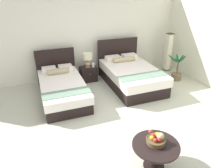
# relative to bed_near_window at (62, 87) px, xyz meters

# --- Properties ---
(ground_plane) EXTENTS (10.05, 9.20, 0.02)m
(ground_plane) POSITION_rel_bed_near_window_xyz_m (1.02, -1.51, -0.29)
(ground_plane) COLOR beige
(wall_back) EXTENTS (10.05, 0.12, 2.85)m
(wall_back) POSITION_rel_bed_near_window_xyz_m (1.02, 1.29, 1.15)
(wall_back) COLOR white
(wall_back) RESTS_ON ground
(wall_side_right) EXTENTS (0.12, 4.80, 2.85)m
(wall_side_right) POSITION_rel_bed_near_window_xyz_m (4.25, -1.11, 1.15)
(wall_side_right) COLOR white
(wall_side_right) RESTS_ON ground
(bed_near_window) EXTENTS (1.17, 2.23, 1.07)m
(bed_near_window) POSITION_rel_bed_near_window_xyz_m (0.00, 0.00, 0.00)
(bed_near_window) COLOR black
(bed_near_window) RESTS_ON ground
(bed_near_corner) EXTENTS (1.39, 2.24, 1.20)m
(bed_near_corner) POSITION_rel_bed_near_window_xyz_m (2.05, -0.01, 0.05)
(bed_near_corner) COLOR black
(bed_near_corner) RESTS_ON ground
(nightstand) EXTENTS (0.51, 0.41, 0.45)m
(nightstand) POSITION_rel_bed_near_window_xyz_m (0.95, 0.77, -0.05)
(nightstand) COLOR black
(nightstand) RESTS_ON ground
(table_lamp) EXTENTS (0.30, 0.30, 0.45)m
(table_lamp) POSITION_rel_bed_near_window_xyz_m (0.95, 0.79, 0.45)
(table_lamp) COLOR tan
(table_lamp) RESTS_ON nightstand
(vase) EXTENTS (0.10, 0.10, 0.14)m
(vase) POSITION_rel_bed_near_window_xyz_m (1.10, 0.73, 0.25)
(vase) COLOR silver
(vase) RESTS_ON nightstand
(coffee_table) EXTENTS (0.77, 0.77, 0.47)m
(coffee_table) POSITION_rel_bed_near_window_xyz_m (1.01, -3.04, 0.08)
(coffee_table) COLOR black
(coffee_table) RESTS_ON ground
(fruit_bowl) EXTENTS (0.32, 0.32, 0.19)m
(fruit_bowl) POSITION_rel_bed_near_window_xyz_m (1.03, -3.01, 0.26)
(fruit_bowl) COLOR brown
(fruit_bowl) RESTS_ON coffee_table
(loose_apple) EXTENTS (0.07, 0.07, 0.07)m
(loose_apple) POSITION_rel_bed_near_window_xyz_m (1.07, -2.77, 0.23)
(loose_apple) COLOR #BD3B27
(loose_apple) RESTS_ON coffee_table
(floor_lamp_corner) EXTENTS (0.21, 0.21, 1.31)m
(floor_lamp_corner) POSITION_rel_bed_near_window_xyz_m (3.80, 0.63, 0.38)
(floor_lamp_corner) COLOR #453322
(floor_lamp_corner) RESTS_ON ground
(potted_palm) EXTENTS (0.50, 0.41, 0.87)m
(potted_palm) POSITION_rel_bed_near_window_xyz_m (3.59, -0.20, -0.04)
(potted_palm) COLOR brown
(potted_palm) RESTS_ON ground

